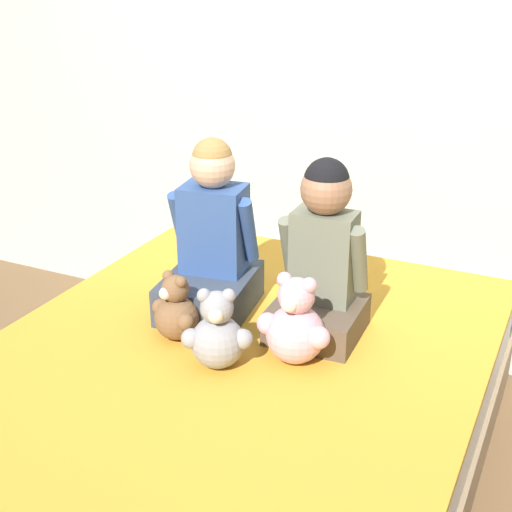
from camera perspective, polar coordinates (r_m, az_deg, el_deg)
The scene contains 8 objects.
ground_plane at distance 2.74m, azimuth -1.68°, elevation -16.59°, with size 14.00×14.00×0.00m, color brown.
wall_behind_bed at distance 3.20m, azimuth 7.62°, elevation 13.85°, with size 8.00×0.06×2.50m.
bed at distance 2.59m, azimuth -1.75°, elevation -12.34°, with size 1.65×2.02×0.50m.
child_on_left at distance 2.64m, azimuth -3.56°, elevation 0.89°, with size 0.36×0.44×0.65m.
child_on_right at distance 2.46m, azimuth 5.29°, elevation -0.30°, with size 0.32×0.33×0.63m.
teddy_bear_held_by_left_child at distance 2.49m, azimuth -6.43°, elevation -4.42°, with size 0.20×0.16×0.25m.
teddy_bear_held_by_right_child at distance 2.33m, azimuth 3.17°, elevation -5.60°, with size 0.26×0.20×0.31m.
teddy_bear_between_children at distance 2.31m, azimuth -3.13°, elevation -6.28°, with size 0.22×0.17×0.28m.
Camera 1 is at (0.98, -1.87, 1.75)m, focal length 50.00 mm.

